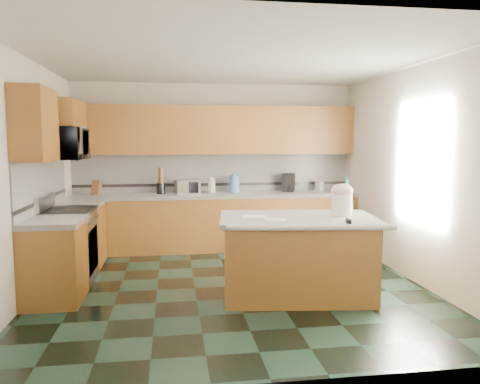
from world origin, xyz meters
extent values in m
plane|color=black|center=(0.00, 0.00, 0.00)|extent=(4.60, 4.60, 0.00)
plane|color=white|center=(0.00, 0.00, 2.70)|extent=(4.60, 4.60, 0.00)
cube|color=silver|center=(0.00, 2.32, 1.35)|extent=(4.60, 0.04, 2.70)
cube|color=silver|center=(0.00, -2.32, 1.35)|extent=(4.60, 0.04, 2.70)
cube|color=silver|center=(-2.32, 0.00, 1.35)|extent=(0.04, 4.60, 2.70)
cube|color=silver|center=(2.32, 0.00, 1.35)|extent=(0.04, 4.60, 2.70)
cube|color=#56310D|center=(0.00, 2.00, 0.43)|extent=(4.60, 0.60, 0.86)
cube|color=white|center=(0.00, 2.00, 0.89)|extent=(4.60, 0.64, 0.06)
cube|color=#56310D|center=(0.00, 2.13, 1.94)|extent=(4.60, 0.33, 0.78)
cube|color=silver|center=(0.00, 2.29, 1.24)|extent=(4.60, 0.02, 0.63)
cube|color=black|center=(0.00, 2.28, 1.04)|extent=(4.60, 0.01, 0.05)
cube|color=#56310D|center=(-2.00, 1.29, 0.43)|extent=(0.60, 0.82, 0.86)
cube|color=white|center=(-2.00, 1.29, 0.89)|extent=(0.64, 0.82, 0.06)
cube|color=#56310D|center=(-2.00, -0.24, 0.43)|extent=(0.60, 0.72, 0.86)
cube|color=white|center=(-2.00, -0.24, 0.89)|extent=(0.64, 0.72, 0.06)
cube|color=silver|center=(-2.29, 0.55, 1.24)|extent=(0.02, 2.30, 0.63)
cube|color=black|center=(-2.28, 0.55, 1.04)|extent=(0.01, 2.30, 0.05)
cube|color=#56310D|center=(-2.13, 1.42, 1.94)|extent=(0.33, 1.09, 0.78)
cube|color=#56310D|center=(-2.13, -0.24, 1.94)|extent=(0.33, 0.72, 0.78)
cube|color=#B7B7BC|center=(-2.00, 0.50, 0.44)|extent=(0.60, 0.76, 0.88)
cube|color=black|center=(-1.71, 0.50, 0.40)|extent=(0.02, 0.68, 0.55)
cube|color=black|center=(-2.00, 0.50, 0.90)|extent=(0.62, 0.78, 0.04)
cylinder|color=#B7B7BC|center=(-1.68, 0.50, 0.78)|extent=(0.02, 0.66, 0.02)
cube|color=#B7B7BC|center=(-2.26, 0.50, 1.02)|extent=(0.06, 0.76, 0.18)
imported|color=#B7B7BC|center=(-2.00, 0.50, 1.73)|extent=(0.50, 0.73, 0.41)
cube|color=#56310D|center=(0.69, -0.45, 0.43)|extent=(1.74, 1.13, 0.86)
cube|color=white|center=(0.69, -0.45, 0.89)|extent=(1.85, 1.24, 0.06)
cylinder|color=white|center=(0.69, -0.97, 0.89)|extent=(1.73, 0.28, 0.06)
cylinder|color=silver|center=(1.21, -0.42, 1.04)|extent=(0.29, 0.29, 0.25)
ellipsoid|color=beige|center=(1.21, -0.42, 1.20)|extent=(0.25, 0.25, 0.16)
cylinder|color=tan|center=(1.21, -0.42, 1.26)|extent=(0.08, 0.03, 0.03)
sphere|color=tan|center=(1.17, -0.42, 1.26)|extent=(0.04, 0.04, 0.04)
sphere|color=tan|center=(1.26, -0.42, 1.26)|extent=(0.04, 0.04, 0.04)
imported|color=#24A381|center=(1.29, -0.36, 1.13)|extent=(0.21, 0.21, 0.42)
cube|color=white|center=(0.40, -0.59, 0.92)|extent=(0.28, 0.23, 0.00)
cube|color=white|center=(0.20, -0.37, 0.92)|extent=(0.29, 0.24, 0.00)
cube|color=black|center=(1.09, -0.95, 0.93)|extent=(0.03, 0.09, 0.08)
cylinder|color=black|center=(1.09, -1.00, 0.91)|extent=(0.01, 0.06, 0.01)
cube|color=#472814|center=(-1.88, 2.05, 1.03)|extent=(0.17, 0.20, 0.24)
cylinder|color=black|center=(-0.88, 2.08, 1.01)|extent=(0.14, 0.14, 0.17)
cylinder|color=#472814|center=(-0.88, 2.08, 1.22)|extent=(0.08, 0.08, 0.25)
cube|color=#B7B7BC|center=(-0.46, 2.05, 1.03)|extent=(0.42, 0.32, 0.22)
cube|color=black|center=(-0.46, 1.93, 1.03)|extent=(0.34, 0.01, 0.18)
cylinder|color=white|center=(-0.06, 2.10, 1.05)|extent=(0.11, 0.11, 0.25)
cylinder|color=#B7B7BC|center=(-0.06, 2.10, 0.93)|extent=(0.17, 0.17, 0.01)
cylinder|color=teal|center=(0.31, 2.06, 1.06)|extent=(0.17, 0.17, 0.28)
cylinder|color=teal|center=(0.31, 2.06, 1.22)|extent=(0.08, 0.08, 0.04)
cube|color=black|center=(1.23, 2.08, 1.07)|extent=(0.25, 0.26, 0.31)
cylinder|color=black|center=(1.23, 2.03, 0.98)|extent=(0.13, 0.13, 0.13)
imported|color=white|center=(1.75, 2.05, 1.04)|extent=(0.14, 0.14, 0.23)
cylinder|color=red|center=(1.75, 2.05, 1.17)|extent=(0.02, 0.02, 0.03)
cube|color=white|center=(2.29, -0.20, 1.50)|extent=(0.02, 1.40, 1.10)
camera|label=1|loc=(-0.70, -5.49, 1.77)|focal=35.00mm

